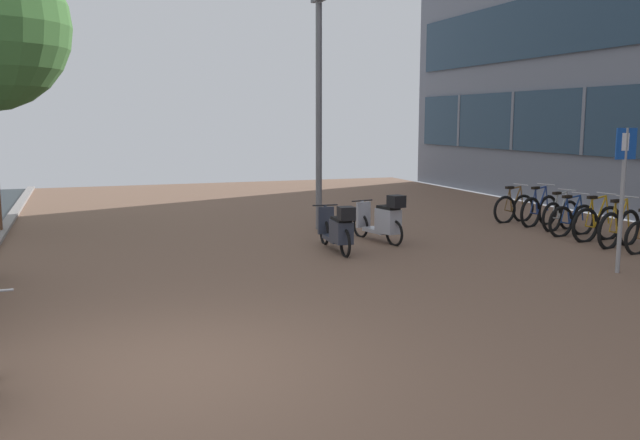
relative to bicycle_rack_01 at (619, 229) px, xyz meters
name	(u,v)px	position (x,y,z in m)	size (l,w,h in m)	color
ground	(301,356)	(-7.82, -3.83, -0.38)	(21.00, 40.00, 0.13)	#1E262A
bicycle_rack_01	(619,229)	(0.00, 0.00, 0.00)	(1.39, 0.52, 1.03)	black
bicycle_rack_02	(597,224)	(0.07, 0.69, 0.00)	(1.42, 0.48, 1.02)	black
bicycle_rack_03	(572,220)	(0.01, 1.38, -0.02)	(1.34, 0.48, 0.96)	black
bicycle_rack_04	(560,215)	(0.26, 2.08, -0.02)	(1.28, 0.49, 0.96)	black
bicycle_rack_05	(539,211)	(0.21, 2.77, -0.01)	(1.37, 0.55, 1.02)	black
bicycle_rack_06	(514,208)	(0.00, 3.46, -0.02)	(1.29, 0.48, 0.96)	black
scooter_near	(383,220)	(-4.19, 1.97, 0.10)	(0.67, 1.69, 1.04)	black
scooter_mid	(338,230)	(-5.42, 1.32, 0.07)	(0.52, 1.89, 0.96)	black
parking_sign	(623,184)	(-1.71, -1.83, 1.10)	(0.40, 0.07, 2.36)	gray
lamp_post	(319,100)	(-4.85, 4.03, 2.56)	(0.20, 0.52, 5.22)	slate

